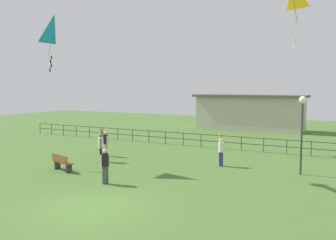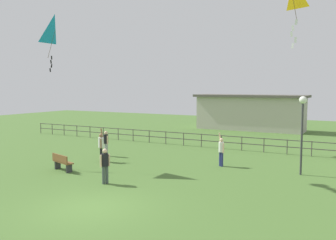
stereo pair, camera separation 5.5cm
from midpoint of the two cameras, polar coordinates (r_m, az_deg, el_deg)
name	(u,v)px [view 2 (the right image)]	position (r m, az deg, el deg)	size (l,w,h in m)	color
ground_plane	(92,208)	(13.62, -11.71, -13.24)	(80.00, 80.00, 0.00)	#476B2D
lamppost	(302,117)	(18.77, 20.28, 0.46)	(0.36, 0.36, 3.83)	#38383D
park_bench	(62,162)	(19.53, -16.10, -6.28)	(1.55, 0.84, 0.85)	brown
person_0	(221,150)	(19.97, 8.38, -4.59)	(0.42, 0.39, 1.80)	navy
person_1	(106,142)	(22.94, -9.56, -3.37)	(0.44, 0.29, 1.56)	#99999E
person_2	(105,164)	(16.46, -9.68, -6.72)	(0.29, 0.43, 1.57)	#3F4C47
person_3	(101,145)	(21.33, -10.31, -3.87)	(0.34, 0.47, 1.90)	black
kite_3	(55,31)	(20.67, -17.11, 13.12)	(0.91, 0.90, 2.96)	#198CD1
waterfront_railing	(221,140)	(25.62, 8.39, -3.07)	(36.01, 0.06, 0.95)	#4C4742
pavilion_building	(250,112)	(37.31, 12.72, 1.22)	(10.91, 3.64, 3.50)	#B7B2A3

